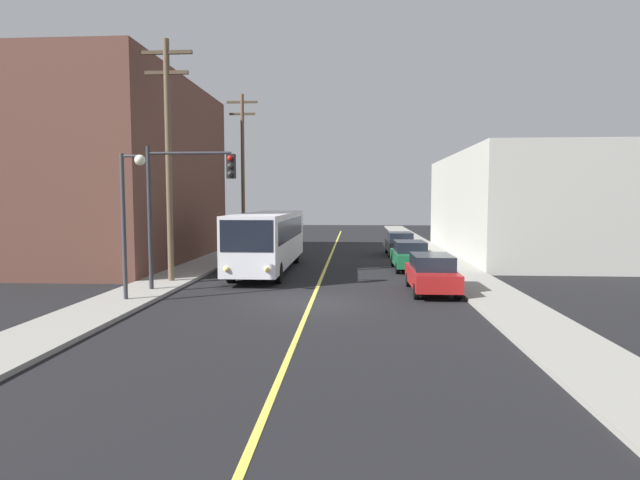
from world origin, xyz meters
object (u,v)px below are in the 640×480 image
parked_car_red (432,273)px  parked_car_green (410,255)px  utility_pole_near (168,150)px  traffic_signal_left_corner (185,191)px  parked_car_black (400,243)px  street_lamp_left (129,205)px  city_bus (269,238)px  utility_pole_mid (243,165)px

parked_car_red → parked_car_green: same height
parked_car_red → utility_pole_near: bearing=172.4°
traffic_signal_left_corner → parked_car_black: bearing=56.4°
parked_car_green → street_lamp_left: 15.56m
city_bus → parked_car_black: 11.75m
traffic_signal_left_corner → city_bus: bearing=71.2°
utility_pole_mid → traffic_signal_left_corner: 19.05m
city_bus → utility_pole_mid: 13.47m
parked_car_green → street_lamp_left: (-11.57, -9.99, 2.90)m
city_bus → utility_pole_mid: utility_pole_mid is taller
city_bus → parked_car_red: (7.96, -6.19, -0.98)m
parked_car_red → utility_pole_mid: bearing=123.4°
city_bus → utility_pole_near: 7.43m
street_lamp_left → utility_pole_mid: bearing=90.6°
city_bus → parked_car_red: 10.13m
parked_car_green → parked_car_red: bearing=-88.7°
parked_car_red → parked_car_green: bearing=91.3°
utility_pole_mid → traffic_signal_left_corner: utility_pole_mid is taller
city_bus → utility_pole_mid: (-4.00, 11.93, 4.81)m
city_bus → traffic_signal_left_corner: (-2.35, -6.90, 2.49)m
parked_car_green → street_lamp_left: bearing=-139.2°
parked_car_red → parked_car_green: size_ratio=0.99×
city_bus → parked_car_green: size_ratio=2.75×
street_lamp_left → city_bus: bearing=67.6°
city_bus → traffic_signal_left_corner: size_ratio=2.03×
utility_pole_mid → street_lamp_left: bearing=-89.4°
parked_car_red → traffic_signal_left_corner: (-10.32, -0.72, 3.46)m
utility_pole_near → utility_pole_mid: utility_pole_mid is taller
parked_car_red → parked_car_green: 7.04m
city_bus → parked_car_black: size_ratio=2.75×
utility_pole_near → traffic_signal_left_corner: size_ratio=1.84×
city_bus → utility_pole_near: size_ratio=1.10×
parked_car_black → traffic_signal_left_corner: bearing=-123.6°
parked_car_green → parked_car_black: same height
city_bus → street_lamp_left: 10.07m
parked_car_black → utility_pole_near: utility_pole_near is taller
city_bus → parked_car_black: (7.94, 8.61, -0.98)m
utility_pole_near → parked_car_green: bearing=25.1°
parked_car_red → traffic_signal_left_corner: traffic_signal_left_corner is taller
parked_car_red → utility_pole_near: utility_pole_near is taller
parked_car_black → utility_pole_near: 18.50m
parked_car_green → parked_car_black: size_ratio=1.00×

